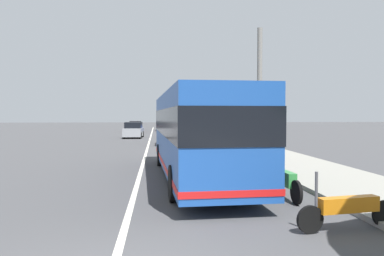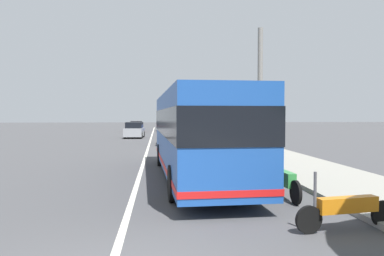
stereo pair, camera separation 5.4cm
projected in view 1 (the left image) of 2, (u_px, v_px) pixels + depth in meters
sidewalk_curb at (310, 170)px, 15.27m from camera, size 110.00×3.60×0.14m
lane_divider_line at (140, 174)px, 14.60m from camera, size 110.00×0.16×0.01m
coach_bus at (196, 131)px, 13.53m from camera, size 11.17×2.94×3.11m
motorcycle_far_end at (348, 208)px, 7.46m from camera, size 0.44×2.30×1.23m
motorcycle_nearest_curb at (284, 180)px, 10.46m from camera, size 2.36×0.30×1.27m
motorcycle_angled at (268, 167)px, 13.12m from camera, size 2.13×0.36×1.27m
car_side_street at (169, 136)px, 29.52m from camera, size 4.67×2.01×1.49m
car_far_distant at (135, 127)px, 50.75m from camera, size 4.00×1.93×1.49m
car_oncoming at (163, 126)px, 53.69m from camera, size 4.42×2.11×1.49m
car_behind_bus at (134, 130)px, 37.47m from camera, size 4.07×1.98×1.61m
utility_pole at (260, 91)px, 21.96m from camera, size 0.30×0.30×7.54m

